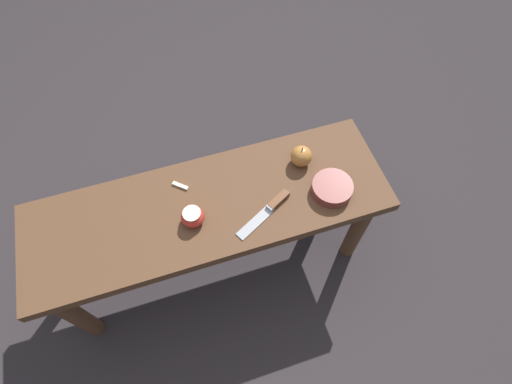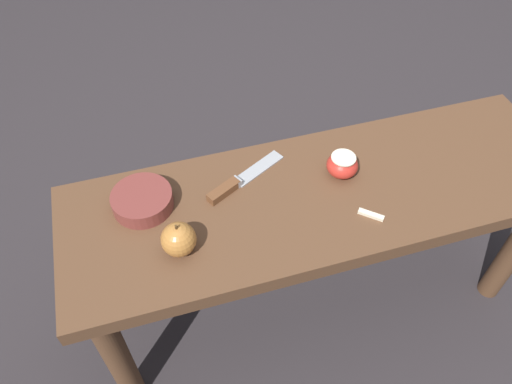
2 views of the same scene
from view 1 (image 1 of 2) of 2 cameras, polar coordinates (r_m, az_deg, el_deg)
The scene contains 7 objects.
ground_plane at distance 1.75m, azimuth -5.19°, elevation -9.50°, with size 8.00×8.00×0.00m, color #2D282B.
wooden_bench at distance 1.37m, azimuth -6.53°, elevation -3.51°, with size 1.19×0.38×0.49m.
knife at distance 1.28m, azimuth 2.20°, elevation -2.14°, with size 0.21×0.13×0.02m.
apple_whole at distance 1.36m, azimuth 6.49°, elevation 5.10°, with size 0.07×0.07×0.08m.
apple_cut at distance 1.26m, azimuth -9.04°, elevation -3.49°, with size 0.07×0.07×0.05m.
apple_slice_near_knife at distance 1.34m, azimuth -10.74°, elevation 0.88°, with size 0.05×0.05×0.01m.
bowl at distance 1.32m, azimuth 10.81°, elevation 0.55°, with size 0.13×0.13×0.04m.
Camera 1 is at (0.04, 0.63, 1.63)m, focal length 28.00 mm.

